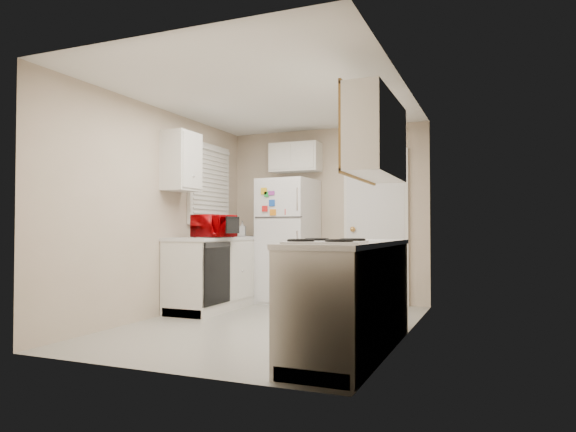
% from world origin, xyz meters
% --- Properties ---
extents(floor, '(3.80, 3.80, 0.00)m').
position_xyz_m(floor, '(0.00, 0.00, 0.00)').
color(floor, '#AEACA1').
rests_on(floor, ground).
extents(ceiling, '(3.80, 3.80, 0.00)m').
position_xyz_m(ceiling, '(0.00, 0.00, 2.40)').
color(ceiling, white).
rests_on(ceiling, floor).
extents(wall_left, '(3.80, 3.80, 0.00)m').
position_xyz_m(wall_left, '(-1.40, 0.00, 1.20)').
color(wall_left, '#C0AD97').
rests_on(wall_left, floor).
extents(wall_right, '(3.80, 3.80, 0.00)m').
position_xyz_m(wall_right, '(1.40, 0.00, 1.20)').
color(wall_right, '#C0AD97').
rests_on(wall_right, floor).
extents(wall_back, '(2.80, 2.80, 0.00)m').
position_xyz_m(wall_back, '(0.00, 1.90, 1.20)').
color(wall_back, '#C0AD97').
rests_on(wall_back, floor).
extents(wall_front, '(2.80, 2.80, 0.00)m').
position_xyz_m(wall_front, '(0.00, -1.90, 1.20)').
color(wall_front, '#C0AD97').
rests_on(wall_front, floor).
extents(left_counter, '(0.60, 1.80, 0.90)m').
position_xyz_m(left_counter, '(-1.10, 0.90, 0.45)').
color(left_counter, silver).
rests_on(left_counter, floor).
extents(dishwasher, '(0.03, 0.58, 0.72)m').
position_xyz_m(dishwasher, '(-0.81, 0.30, 0.49)').
color(dishwasher, black).
rests_on(dishwasher, floor).
extents(sink, '(0.54, 0.74, 0.16)m').
position_xyz_m(sink, '(-1.10, 1.05, 0.86)').
color(sink, gray).
rests_on(sink, left_counter).
extents(microwave, '(0.52, 0.33, 0.32)m').
position_xyz_m(microwave, '(-0.92, 0.42, 1.05)').
color(microwave, '#9B0003').
rests_on(microwave, left_counter).
extents(soap_bottle, '(0.12, 0.12, 0.22)m').
position_xyz_m(soap_bottle, '(-1.15, 1.58, 1.00)').
color(soap_bottle, silver).
rests_on(soap_bottle, left_counter).
extents(window_blinds, '(0.10, 0.98, 1.08)m').
position_xyz_m(window_blinds, '(-1.36, 1.05, 1.60)').
color(window_blinds, silver).
rests_on(window_blinds, wall_left).
extents(upper_cabinet_left, '(0.30, 0.45, 0.70)m').
position_xyz_m(upper_cabinet_left, '(-1.25, 0.22, 1.80)').
color(upper_cabinet_left, silver).
rests_on(upper_cabinet_left, wall_left).
extents(refrigerator, '(0.74, 0.72, 1.68)m').
position_xyz_m(refrigerator, '(-0.44, 1.58, 0.84)').
color(refrigerator, silver).
rests_on(refrigerator, floor).
extents(cabinet_over_fridge, '(0.70, 0.30, 0.40)m').
position_xyz_m(cabinet_over_fridge, '(-0.40, 1.75, 2.00)').
color(cabinet_over_fridge, silver).
rests_on(cabinet_over_fridge, wall_back).
extents(interior_door, '(0.86, 0.06, 2.08)m').
position_xyz_m(interior_door, '(0.70, 1.86, 1.02)').
color(interior_door, silver).
rests_on(interior_door, floor).
extents(right_counter, '(0.60, 2.00, 0.90)m').
position_xyz_m(right_counter, '(1.10, -0.80, 0.45)').
color(right_counter, silver).
rests_on(right_counter, floor).
extents(stove, '(0.61, 0.71, 0.79)m').
position_xyz_m(stove, '(1.08, -1.37, 0.40)').
color(stove, silver).
rests_on(stove, floor).
extents(upper_cabinet_right, '(0.30, 1.20, 0.70)m').
position_xyz_m(upper_cabinet_right, '(1.25, -0.50, 1.80)').
color(upper_cabinet_right, silver).
rests_on(upper_cabinet_right, wall_right).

